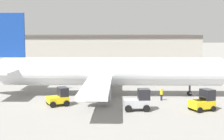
{
  "coord_description": "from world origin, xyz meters",
  "views": [
    {
      "loc": [
        -4.69,
        -48.19,
        9.36
      ],
      "look_at": [
        0.0,
        0.0,
        3.71
      ],
      "focal_mm": 55.0,
      "sensor_mm": 36.0,
      "label": 1
    }
  ],
  "objects_px": {
    "baggage_tug": "(139,101)",
    "pushback_tug": "(59,97)",
    "airplane": "(105,72)",
    "belt_loader_truck": "(204,101)",
    "ground_crew_worker": "(161,94)"
  },
  "relations": [
    {
      "from": "baggage_tug",
      "to": "pushback_tug",
      "type": "xyz_separation_m",
      "value": [
        -9.4,
        3.64,
        -0.12
      ]
    },
    {
      "from": "airplane",
      "to": "ground_crew_worker",
      "type": "height_order",
      "value": "airplane"
    },
    {
      "from": "baggage_tug",
      "to": "pushback_tug",
      "type": "height_order",
      "value": "baggage_tug"
    },
    {
      "from": "belt_loader_truck",
      "to": "pushback_tug",
      "type": "xyz_separation_m",
      "value": [
        -16.93,
        4.31,
        -0.1
      ]
    },
    {
      "from": "ground_crew_worker",
      "to": "baggage_tug",
      "type": "bearing_deg",
      "value": -31.91
    },
    {
      "from": "airplane",
      "to": "pushback_tug",
      "type": "xyz_separation_m",
      "value": [
        -6.22,
        -5.88,
        -2.44
      ]
    },
    {
      "from": "airplane",
      "to": "belt_loader_truck",
      "type": "xyz_separation_m",
      "value": [
        10.71,
        -10.19,
        -2.33
      ]
    },
    {
      "from": "baggage_tug",
      "to": "pushback_tug",
      "type": "distance_m",
      "value": 10.08
    },
    {
      "from": "baggage_tug",
      "to": "pushback_tug",
      "type": "relative_size",
      "value": 1.0
    },
    {
      "from": "baggage_tug",
      "to": "belt_loader_truck",
      "type": "xyz_separation_m",
      "value": [
        7.53,
        -0.68,
        -0.02
      ]
    },
    {
      "from": "belt_loader_truck",
      "to": "pushback_tug",
      "type": "distance_m",
      "value": 17.47
    },
    {
      "from": "airplane",
      "to": "baggage_tug",
      "type": "relative_size",
      "value": 12.62
    },
    {
      "from": "airplane",
      "to": "baggage_tug",
      "type": "distance_m",
      "value": 10.29
    },
    {
      "from": "airplane",
      "to": "ground_crew_worker",
      "type": "xyz_separation_m",
      "value": [
        7.18,
        -4.12,
        -2.57
      ]
    },
    {
      "from": "airplane",
      "to": "pushback_tug",
      "type": "relative_size",
      "value": 12.64
    }
  ]
}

